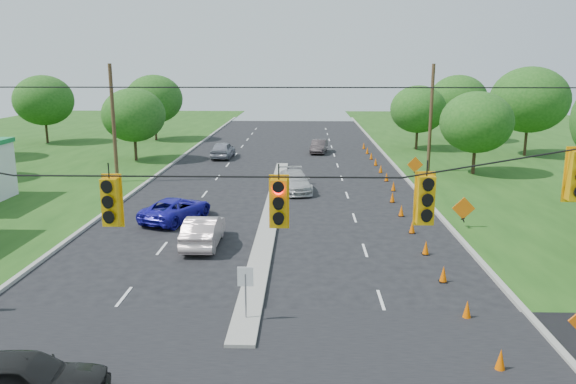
{
  "coord_description": "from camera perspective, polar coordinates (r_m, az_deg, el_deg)",
  "views": [
    {
      "loc": [
        2.03,
        -12.21,
        8.81
      ],
      "look_at": [
        1.22,
        14.48,
        2.8
      ],
      "focal_mm": 35.0,
      "sensor_mm": 36.0,
      "label": 1
    }
  ],
  "objects": [
    {
      "name": "cone_11",
      "position": [
        54.75,
        8.45,
        3.66
      ],
      "size": [
        0.32,
        0.32,
        0.7
      ],
      "primitive_type": "cone",
      "color": "#E95C00",
      "rests_on": "ground"
    },
    {
      "name": "silver_car_far",
      "position": [
        40.18,
        0.65,
        1.09
      ],
      "size": [
        2.84,
        5.35,
        1.48
      ],
      "primitive_type": "imported",
      "rotation": [
        0.0,
        0.0,
        0.16
      ],
      "color": "#B6B6B6",
      "rests_on": "ground"
    },
    {
      "name": "tree_9",
      "position": [
        48.48,
        18.61,
        6.73
      ],
      "size": [
        5.88,
        5.88,
        6.86
      ],
      "color": "black",
      "rests_on": "ground"
    },
    {
      "name": "cone_2",
      "position": [
        24.47,
        15.51,
        -8.03
      ],
      "size": [
        0.32,
        0.32,
        0.7
      ],
      "primitive_type": "cone",
      "color": "#E95C00",
      "rests_on": "ground"
    },
    {
      "name": "curb_right",
      "position": [
        43.87,
        12.3,
        0.8
      ],
      "size": [
        0.25,
        110.0,
        0.16
      ],
      "primitive_type": "cube",
      "color": "gray",
      "rests_on": "ground"
    },
    {
      "name": "cone_8",
      "position": [
        44.5,
        9.99,
        1.53
      ],
      "size": [
        0.32,
        0.32,
        0.7
      ],
      "primitive_type": "cone",
      "color": "#E95C00",
      "rests_on": "ground"
    },
    {
      "name": "tree_5",
      "position": [
        54.8,
        -15.42,
        7.55
      ],
      "size": [
        5.88,
        5.88,
        6.86
      ],
      "color": "black",
      "rests_on": "ground"
    },
    {
      "name": "tree_4",
      "position": [
        70.99,
        -23.57,
        8.53
      ],
      "size": [
        6.72,
        6.72,
        7.84
      ],
      "color": "black",
      "rests_on": "ground"
    },
    {
      "name": "blue_pickup",
      "position": [
        33.24,
        -11.28,
        -1.71
      ],
      "size": [
        3.98,
        5.46,
        1.38
      ],
      "primitive_type": "imported",
      "rotation": [
        0.0,
        0.0,
        2.76
      ],
      "color": "#1F19A9",
      "rests_on": "ground"
    },
    {
      "name": "cone_6",
      "position": [
        37.64,
        10.57,
        -0.53
      ],
      "size": [
        0.32,
        0.32,
        0.7
      ],
      "primitive_type": "cone",
      "color": "#E95C00",
      "rests_on": "ground"
    },
    {
      "name": "signal_span",
      "position": [
        12.03,
        -8.36,
        -6.07
      ],
      "size": [
        25.6,
        0.32,
        9.0
      ],
      "color": "#422D1C",
      "rests_on": "ground"
    },
    {
      "name": "cone_13",
      "position": [
        61.63,
        7.71,
        4.68
      ],
      "size": [
        0.32,
        0.32,
        0.7
      ],
      "primitive_type": "cone",
      "color": "#E95C00",
      "rests_on": "ground"
    },
    {
      "name": "tree_6",
      "position": [
        69.69,
        -13.44,
        9.18
      ],
      "size": [
        6.72,
        6.72,
        7.84
      ],
      "color": "black",
      "rests_on": "ground"
    },
    {
      "name": "cone_4",
      "position": [
        30.96,
        12.51,
        -3.48
      ],
      "size": [
        0.32,
        0.32,
        0.7
      ],
      "primitive_type": "cone",
      "color": "#E95C00",
      "rests_on": "ground"
    },
    {
      "name": "cone_9",
      "position": [
        47.9,
        9.41,
        2.34
      ],
      "size": [
        0.32,
        0.32,
        0.7
      ],
      "primitive_type": "cone",
      "color": "#E95C00",
      "rests_on": "ground"
    },
    {
      "name": "cone_7",
      "position": [
        41.11,
        10.67,
        0.58
      ],
      "size": [
        0.32,
        0.32,
        0.7
      ],
      "primitive_type": "cone",
      "color": "#E95C00",
      "rests_on": "ground"
    },
    {
      "name": "median_sign",
      "position": [
        19.74,
        -4.35,
        -9.21
      ],
      "size": [
        0.55,
        0.06,
        2.05
      ],
      "color": "gray",
      "rests_on": "ground"
    },
    {
      "name": "black_sedan",
      "position": [
        16.99,
        -25.51,
        -16.92
      ],
      "size": [
        4.62,
        2.13,
        1.53
      ],
      "primitive_type": "imported",
      "rotation": [
        0.0,
        0.0,
        1.64
      ],
      "color": "black",
      "rests_on": "ground"
    },
    {
      "name": "cone_3",
      "position": [
        27.68,
        13.83,
        -5.49
      ],
      "size": [
        0.32,
        0.32,
        0.7
      ],
      "primitive_type": "cone",
      "color": "#E95C00",
      "rests_on": "ground"
    },
    {
      "name": "utility_pole_far_right",
      "position": [
        48.55,
        14.3,
        7.2
      ],
      "size": [
        0.28,
        0.28,
        9.0
      ],
      "primitive_type": "cylinder",
      "color": "#422D1C",
      "rests_on": "ground"
    },
    {
      "name": "white_sedan",
      "position": [
        28.44,
        -8.6,
        -3.92
      ],
      "size": [
        1.64,
        4.6,
        1.51
      ],
      "primitive_type": "imported",
      "rotation": [
        0.0,
        0.0,
        3.15
      ],
      "color": "beige",
      "rests_on": "ground"
    },
    {
      "name": "median",
      "position": [
        34.42,
        -1.7,
        -2.15
      ],
      "size": [
        1.0,
        34.0,
        0.18
      ],
      "primitive_type": "cube",
      "color": "gray",
      "rests_on": "ground"
    },
    {
      "name": "tree_12",
      "position": [
        61.55,
        13.08,
        8.19
      ],
      "size": [
        5.88,
        5.88,
        6.86
      ],
      "color": "black",
      "rests_on": "ground"
    },
    {
      "name": "cone_12",
      "position": [
        58.19,
        8.06,
        4.2
      ],
      "size": [
        0.32,
        0.32,
        0.7
      ],
      "primitive_type": "cone",
      "color": "#E95C00",
      "rests_on": "ground"
    },
    {
      "name": "work_sign_2",
      "position": [
        45.73,
        12.78,
        2.65
      ],
      "size": [
        1.27,
        0.58,
        1.37
      ],
      "color": "black",
      "rests_on": "ground"
    },
    {
      "name": "tree_11",
      "position": [
        69.68,
        16.89,
        8.98
      ],
      "size": [
        6.72,
        6.72,
        7.84
      ],
      "color": "black",
      "rests_on": "ground"
    },
    {
      "name": "cone_10",
      "position": [
        51.32,
        8.9,
        3.04
      ],
      "size": [
        0.32,
        0.32,
        0.7
      ],
      "primitive_type": "cone",
      "color": "#E95C00",
      "rests_on": "ground"
    },
    {
      "name": "cone_0",
      "position": [
        18.35,
        20.78,
        -15.67
      ],
      "size": [
        0.32,
        0.32,
        0.7
      ],
      "primitive_type": "cone",
      "color": "#E95C00",
      "rests_on": "ground"
    },
    {
      "name": "silver_car_oncoming",
      "position": [
        55.35,
        -6.63,
        4.29
      ],
      "size": [
        2.14,
        4.83,
        1.61
      ],
      "primitive_type": "imported",
      "rotation": [
        0.0,
        0.0,
        3.09
      ],
      "color": "gray",
      "rests_on": "ground"
    },
    {
      "name": "tree_10",
      "position": [
        60.44,
        23.33,
        8.6
      ],
      "size": [
        7.56,
        7.56,
        8.82
      ],
      "color": "black",
      "rests_on": "ground"
    },
    {
      "name": "utility_pole_far_left",
      "position": [
        44.85,
        -17.3,
        6.6
      ],
      "size": [
        0.28,
        0.28,
        9.0
      ],
      "primitive_type": "cylinder",
      "color": "#422D1C",
      "rests_on": "ground"
    },
    {
      "name": "curb_left",
      "position": [
        44.79,
        -14.01,
        0.96
      ],
      "size": [
        0.25,
        110.0,
        0.16
      ],
      "primitive_type": "cube",
      "color": "gray",
      "rests_on": "ground"
    },
    {
      "name": "dark_car_receding",
      "position": [
        58.29,
        3.16,
        4.65
      ],
      "size": [
        2.01,
        4.3,
        1.36
      ],
      "primitive_type": "imported",
      "rotation": [
        0.0,
        0.0,
        -0.14
      ],
      "color": "#312A2C",
      "rests_on": "ground"
    },
    {
      "name": "cone_5",
      "position": [
        34.28,
        11.44,
        -1.86
      ],
      "size": [
        0.32,
        0.32,
        0.7
      ],
      "primitive_type": "cone",
      "color": "#E95C00",
      "rests_on": "ground"
    },
    {
      "name": "work_sign_1",
      "position": [
        32.39,
        17.4,
        -1.69
      ],
      "size": [
        1.27,
        0.58,
        1.37
      ],
      "color": "black",
      "rests_on": "ground"
    },
    {
      "name": "cone_1",
      "position": [
        21.34,
        17.73,
        -11.31
      ],
      "size": [
        0.32,
        0.32,
        0.7
      ],
      "primitive_type": "cone",
      "color": "#E95C00",
      "rests_on": "ground"
    }
  ]
}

